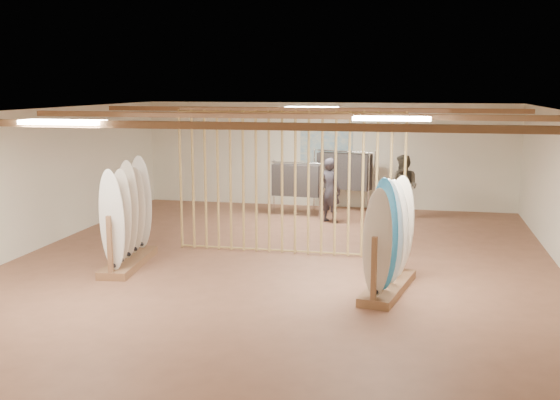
% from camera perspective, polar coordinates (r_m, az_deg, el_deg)
% --- Properties ---
extents(floor, '(12.00, 12.00, 0.00)m').
position_cam_1_polar(floor, '(12.13, 0.00, -5.59)').
color(floor, '#956248').
rests_on(floor, ground).
extents(ceiling, '(12.00, 12.00, 0.00)m').
position_cam_1_polar(ceiling, '(11.70, 0.00, 7.74)').
color(ceiling, gray).
rests_on(ceiling, ground).
extents(wall_back, '(12.00, 0.00, 12.00)m').
position_cam_1_polar(wall_back, '(17.70, 4.05, 3.93)').
color(wall_back, white).
rests_on(wall_back, ground).
extents(wall_front, '(12.00, 0.00, 12.00)m').
position_cam_1_polar(wall_front, '(6.23, -11.64, -7.54)').
color(wall_front, white).
rests_on(wall_front, ground).
extents(wall_left, '(0.00, 12.00, 12.00)m').
position_cam_1_polar(wall_left, '(13.76, -20.83, 1.57)').
color(wall_left, white).
rests_on(wall_left, ground).
extents(ceiling_slats, '(9.50, 6.12, 0.10)m').
position_cam_1_polar(ceiling_slats, '(11.70, 0.00, 7.35)').
color(ceiling_slats, '#916642').
rests_on(ceiling_slats, ground).
extents(light_panels, '(1.20, 0.35, 0.06)m').
position_cam_1_polar(light_panels, '(11.70, 0.00, 7.45)').
color(light_panels, white).
rests_on(light_panels, ground).
extents(bamboo_partition, '(4.45, 0.05, 2.78)m').
position_cam_1_polar(bamboo_partition, '(12.61, 0.76, 1.51)').
color(bamboo_partition, tan).
rests_on(bamboo_partition, ground).
extents(poster, '(1.40, 0.03, 0.90)m').
position_cam_1_polar(poster, '(17.66, 4.05, 4.57)').
color(poster, teal).
rests_on(poster, ground).
extents(rack_left, '(0.72, 1.99, 1.85)m').
position_cam_1_polar(rack_left, '(12.18, -13.12, -2.73)').
color(rack_left, '#916642').
rests_on(rack_left, floor).
extents(rack_right, '(0.86, 1.97, 1.81)m').
position_cam_1_polar(rack_right, '(10.55, 9.47, -4.65)').
color(rack_right, '#916642').
rests_on(rack_right, floor).
extents(clothing_rack_a, '(1.30, 0.43, 1.39)m').
position_cam_1_polar(clothing_rack_a, '(16.40, 1.44, 1.74)').
color(clothing_rack_a, silver).
rests_on(clothing_rack_a, floor).
extents(clothing_rack_b, '(1.46, 0.76, 1.63)m').
position_cam_1_polar(clothing_rack_b, '(17.07, 5.62, 2.52)').
color(clothing_rack_b, silver).
rests_on(clothing_rack_b, floor).
extents(shopper_a, '(0.78, 0.70, 1.76)m').
position_cam_1_polar(shopper_a, '(15.68, 4.41, 1.24)').
color(shopper_a, '#2D2A33').
rests_on(shopper_a, floor).
extents(shopper_b, '(1.10, 1.05, 1.79)m').
position_cam_1_polar(shopper_b, '(16.31, 10.73, 1.47)').
color(shopper_b, '#3E392F').
rests_on(shopper_b, floor).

